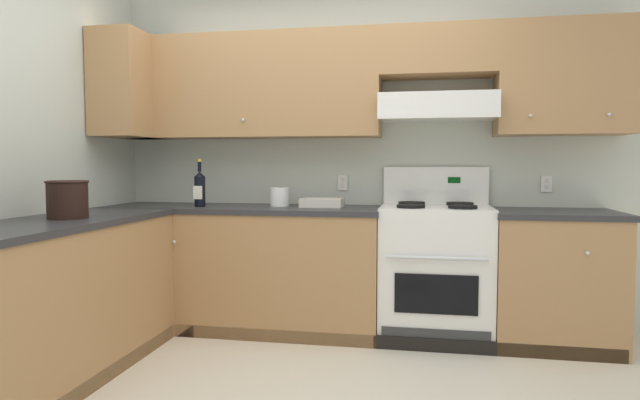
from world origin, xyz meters
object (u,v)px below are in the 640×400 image
object	(u,v)px
stove	(435,271)
wine_bottle	(200,188)
bucket	(67,199)
bowl	(322,204)
paper_towel_roll	(280,197)

from	to	relation	value
stove	wine_bottle	world-z (taller)	wine_bottle
wine_bottle	bucket	xyz separation A→B (m)	(-0.39, -0.98, -0.02)
wine_bottle	bucket	world-z (taller)	wine_bottle
bowl	bucket	bearing A→B (deg)	-139.28
stove	wine_bottle	distance (m)	1.80
bowl	bucket	world-z (taller)	bucket
stove	wine_bottle	xyz separation A→B (m)	(-1.70, -0.09, 0.57)
wine_bottle	bucket	bearing A→B (deg)	-111.90
wine_bottle	bowl	distance (m)	0.91
stove	paper_towel_roll	xyz separation A→B (m)	(-1.14, 0.06, 0.50)
bowl	paper_towel_roll	size ratio (longest dim) A/B	2.19
paper_towel_roll	wine_bottle	bearing A→B (deg)	-165.72
wine_bottle	paper_towel_roll	xyz separation A→B (m)	(0.57, 0.14, -0.07)
bucket	paper_towel_roll	bearing A→B (deg)	49.50
stove	bowl	bearing A→B (deg)	177.28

